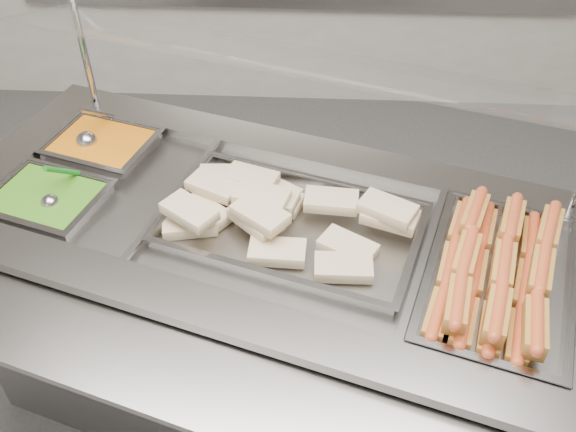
{
  "coord_description": "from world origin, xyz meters",
  "views": [
    {
      "loc": [
        0.12,
        -0.92,
        2.09
      ],
      "look_at": [
        0.06,
        0.39,
        0.92
      ],
      "focal_mm": 40.0,
      "sensor_mm": 36.0,
      "label": 1
    }
  ],
  "objects_px": {
    "serving_spoon": "(53,197)",
    "pan_wraps": "(291,230)",
    "sneeze_guard": "(299,64)",
    "ladle": "(88,140)",
    "pan_hotdogs": "(497,287)",
    "steam_counter": "(274,320)"
  },
  "relations": [
    {
      "from": "pan_wraps",
      "to": "ladle",
      "type": "height_order",
      "value": "ladle"
    },
    {
      "from": "pan_hotdogs",
      "to": "ladle",
      "type": "xyz_separation_m",
      "value": [
        -1.21,
        0.52,
        0.05
      ]
    },
    {
      "from": "pan_wraps",
      "to": "ladle",
      "type": "relative_size",
      "value": 4.16
    },
    {
      "from": "pan_hotdogs",
      "to": "serving_spoon",
      "type": "height_order",
      "value": "serving_spoon"
    },
    {
      "from": "serving_spoon",
      "to": "steam_counter",
      "type": "bearing_deg",
      "value": -4.02
    },
    {
      "from": "serving_spoon",
      "to": "ladle",
      "type": "bearing_deg",
      "value": 86.29
    },
    {
      "from": "serving_spoon",
      "to": "pan_wraps",
      "type": "bearing_deg",
      "value": -5.2
    },
    {
      "from": "steam_counter",
      "to": "serving_spoon",
      "type": "distance_m",
      "value": 0.78
    },
    {
      "from": "sneeze_guard",
      "to": "serving_spoon",
      "type": "relative_size",
      "value": 9.82
    },
    {
      "from": "sneeze_guard",
      "to": "ladle",
      "type": "height_order",
      "value": "sneeze_guard"
    },
    {
      "from": "steam_counter",
      "to": "pan_wraps",
      "type": "xyz_separation_m",
      "value": [
        0.06,
        -0.02,
        0.42
      ]
    },
    {
      "from": "sneeze_guard",
      "to": "serving_spoon",
      "type": "bearing_deg",
      "value": -166.79
    },
    {
      "from": "sneeze_guard",
      "to": "ladle",
      "type": "relative_size",
      "value": 8.99
    },
    {
      "from": "ladle",
      "to": "pan_hotdogs",
      "type": "bearing_deg",
      "value": -23.41
    },
    {
      "from": "sneeze_guard",
      "to": "ladle",
      "type": "bearing_deg",
      "value": 169.6
    },
    {
      "from": "pan_hotdogs",
      "to": "pan_wraps",
      "type": "bearing_deg",
      "value": 162.28
    },
    {
      "from": "ladle",
      "to": "pan_wraps",
      "type": "bearing_deg",
      "value": -27.66
    },
    {
      "from": "pan_hotdogs",
      "to": "pan_wraps",
      "type": "xyz_separation_m",
      "value": [
        -0.54,
        0.17,
        0.01
      ]
    },
    {
      "from": "steam_counter",
      "to": "ladle",
      "type": "xyz_separation_m",
      "value": [
        -0.61,
        0.33,
        0.46
      ]
    },
    {
      "from": "ladle",
      "to": "steam_counter",
      "type": "bearing_deg",
      "value": -28.51
    },
    {
      "from": "pan_wraps",
      "to": "ladle",
      "type": "bearing_deg",
      "value": 152.34
    },
    {
      "from": "ladle",
      "to": "serving_spoon",
      "type": "height_order",
      "value": "ladle"
    }
  ]
}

